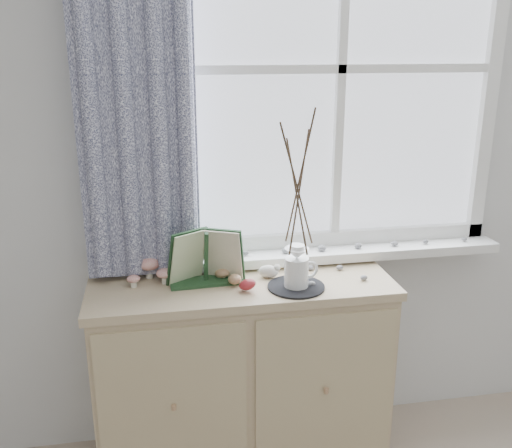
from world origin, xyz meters
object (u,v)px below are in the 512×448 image
toadstool_cluster (151,268)px  sideboard (242,375)px  twig_pitcher (298,186)px  botanical_book (206,258)px

toadstool_cluster → sideboard: bearing=-12.8°
twig_pitcher → sideboard: bearing=148.5°
toadstool_cluster → botanical_book: bearing=-24.9°
sideboard → botanical_book: 0.56m
sideboard → twig_pitcher: (0.20, -0.10, 0.83)m
toadstool_cluster → twig_pitcher: (0.55, -0.18, 0.35)m
sideboard → botanical_book: bearing=-172.1°
sideboard → botanical_book: (-0.14, -0.02, 0.54)m
sideboard → twig_pitcher: size_ratio=1.70×
botanical_book → twig_pitcher: 0.45m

